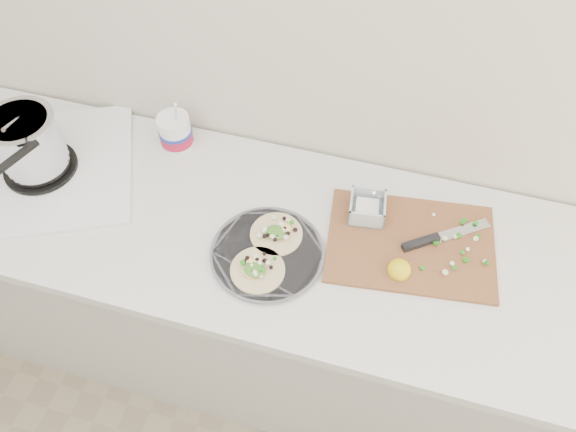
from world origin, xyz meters
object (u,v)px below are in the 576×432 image
(cutboard, at_px, (409,238))
(tub, at_px, (176,131))
(stove, at_px, (33,152))
(taco_plate, at_px, (267,252))

(cutboard, bearing_deg, tub, 160.73)
(stove, bearing_deg, taco_plate, -32.65)
(stove, xyz_separation_m, taco_plate, (0.75, -0.10, -0.07))
(tub, height_order, cutboard, tub)
(taco_plate, distance_m, tub, 0.50)
(stove, relative_size, taco_plate, 2.20)
(tub, bearing_deg, cutboard, -12.26)
(taco_plate, distance_m, cutboard, 0.39)
(taco_plate, bearing_deg, tub, 141.20)
(cutboard, bearing_deg, stove, 175.46)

